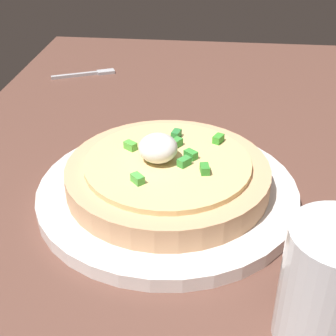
{
  "coord_description": "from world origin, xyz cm",
  "views": [
    {
      "loc": [
        40.46,
        -1.62,
        31.78
      ],
      "look_at": [
        -0.3,
        -6.0,
        6.19
      ],
      "focal_mm": 51.54,
      "sensor_mm": 36.0,
      "label": 1
    }
  ],
  "objects": [
    {
      "name": "dining_table",
      "position": [
        0.0,
        0.0,
        1.37
      ],
      "size": [
        106.95,
        68.89,
        2.75
      ],
      "primitive_type": "cube",
      "color": "brown",
      "rests_on": "ground"
    },
    {
      "name": "fork",
      "position": [
        -33.21,
        -22.58,
        3.0
      ],
      "size": [
        5.05,
        9.9,
        0.5
      ],
      "rotation": [
        0.0,
        0.0,
        1.98
      ],
      "color": "#B7B7BC",
      "rests_on": "dining_table"
    },
    {
      "name": "cup_far",
      "position": [
        15.96,
        6.89,
        7.17
      ],
      "size": [
        6.97,
        6.97,
        9.59
      ],
      "color": "silver",
      "rests_on": "dining_table"
    },
    {
      "name": "plate",
      "position": [
        -0.3,
        -6.0,
        3.47
      ],
      "size": [
        26.47,
        26.47,
        1.44
      ],
      "primitive_type": "cylinder",
      "color": "white",
      "rests_on": "dining_table"
    },
    {
      "name": "pizza",
      "position": [
        -0.31,
        -6.02,
        5.74
      ],
      "size": [
        20.43,
        20.43,
        5.8
      ],
      "color": "tan",
      "rests_on": "plate"
    }
  ]
}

